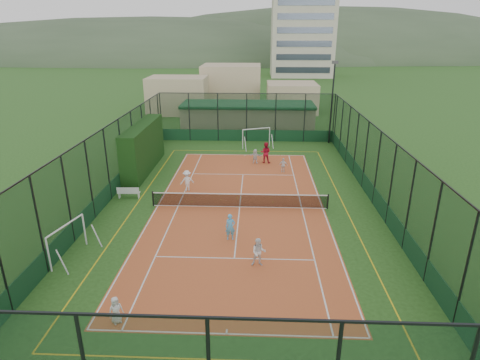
{
  "coord_description": "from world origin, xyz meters",
  "views": [
    {
      "loc": [
        1.04,
        -24.27,
        11.03
      ],
      "look_at": [
        -0.06,
        1.94,
        1.2
      ],
      "focal_mm": 30.0,
      "sensor_mm": 36.0,
      "label": 1
    }
  ],
  "objects_px": {
    "futsal_goal_far": "(256,138)",
    "child_far_right": "(283,165)",
    "clubhouse": "(248,117)",
    "child_far_left": "(187,181)",
    "white_bench": "(129,192)",
    "child_far_back": "(255,156)",
    "coach": "(266,153)",
    "apartment_tower": "(303,13)",
    "child_near_left": "(116,310)",
    "floodlight_ne": "(332,103)",
    "futsal_goal_near": "(68,242)",
    "child_near_right": "(259,252)",
    "child_near_mid": "(230,227)"
  },
  "relations": [
    {
      "from": "child_far_right",
      "to": "coach",
      "type": "xyz_separation_m",
      "value": [
        -1.42,
        2.48,
        0.33
      ]
    },
    {
      "from": "white_bench",
      "to": "clubhouse",
      "type": "bearing_deg",
      "value": 66.99
    },
    {
      "from": "floodlight_ne",
      "to": "child_far_left",
      "type": "relative_size",
      "value": 5.33
    },
    {
      "from": "futsal_goal_far",
      "to": "coach",
      "type": "relative_size",
      "value": 1.59
    },
    {
      "from": "apartment_tower",
      "to": "child_far_right",
      "type": "bearing_deg",
      "value": -96.63
    },
    {
      "from": "floodlight_ne",
      "to": "apartment_tower",
      "type": "xyz_separation_m",
      "value": [
        3.4,
        65.4,
        10.88
      ]
    },
    {
      "from": "child_near_left",
      "to": "child_far_right",
      "type": "bearing_deg",
      "value": 28.52
    },
    {
      "from": "child_near_left",
      "to": "child_far_left",
      "type": "distance_m",
      "value": 14.17
    },
    {
      "from": "child_near_mid",
      "to": "coach",
      "type": "height_order",
      "value": "coach"
    },
    {
      "from": "white_bench",
      "to": "child_far_back",
      "type": "bearing_deg",
      "value": 40.69
    },
    {
      "from": "clubhouse",
      "to": "child_far_left",
      "type": "height_order",
      "value": "clubhouse"
    },
    {
      "from": "floodlight_ne",
      "to": "coach",
      "type": "relative_size",
      "value": 4.43
    },
    {
      "from": "floodlight_ne",
      "to": "apartment_tower",
      "type": "relative_size",
      "value": 0.28
    },
    {
      "from": "child_near_right",
      "to": "child_near_left",
      "type": "bearing_deg",
      "value": -144.48
    },
    {
      "from": "white_bench",
      "to": "futsal_goal_far",
      "type": "bearing_deg",
      "value": 54.0
    },
    {
      "from": "clubhouse",
      "to": "futsal_goal_near",
      "type": "xyz_separation_m",
      "value": [
        -8.52,
        -28.61,
        -0.66
      ]
    },
    {
      "from": "child_far_back",
      "to": "white_bench",
      "type": "bearing_deg",
      "value": 57.79
    },
    {
      "from": "futsal_goal_far",
      "to": "child_far_right",
      "type": "distance_m",
      "value": 7.75
    },
    {
      "from": "futsal_goal_near",
      "to": "white_bench",
      "type": "bearing_deg",
      "value": 8.56
    },
    {
      "from": "futsal_goal_far",
      "to": "child_far_left",
      "type": "relative_size",
      "value": 1.92
    },
    {
      "from": "futsal_goal_near",
      "to": "child_near_left",
      "type": "distance_m",
      "value": 6.29
    },
    {
      "from": "futsal_goal_near",
      "to": "futsal_goal_far",
      "type": "distance_m",
      "value": 23.21
    },
    {
      "from": "clubhouse",
      "to": "child_near_right",
      "type": "relative_size",
      "value": 10.26
    },
    {
      "from": "child_near_left",
      "to": "coach",
      "type": "distance_m",
      "value": 21.95
    },
    {
      "from": "futsal_goal_far",
      "to": "child_far_back",
      "type": "relative_size",
      "value": 2.32
    },
    {
      "from": "floodlight_ne",
      "to": "futsal_goal_near",
      "type": "height_order",
      "value": "floodlight_ne"
    },
    {
      "from": "coach",
      "to": "clubhouse",
      "type": "bearing_deg",
      "value": -71.28
    },
    {
      "from": "child_near_mid",
      "to": "child_near_right",
      "type": "height_order",
      "value": "child_near_mid"
    },
    {
      "from": "futsal_goal_near",
      "to": "child_far_back",
      "type": "height_order",
      "value": "futsal_goal_near"
    },
    {
      "from": "child_far_left",
      "to": "child_far_right",
      "type": "height_order",
      "value": "child_far_left"
    },
    {
      "from": "white_bench",
      "to": "child_far_right",
      "type": "height_order",
      "value": "child_far_right"
    },
    {
      "from": "child_near_right",
      "to": "coach",
      "type": "bearing_deg",
      "value": 85.56
    },
    {
      "from": "floodlight_ne",
      "to": "white_bench",
      "type": "distance_m",
      "value": 22.77
    },
    {
      "from": "clubhouse",
      "to": "coach",
      "type": "xyz_separation_m",
      "value": [
        1.87,
        -12.38,
        -0.63
      ]
    },
    {
      "from": "apartment_tower",
      "to": "child_far_back",
      "type": "bearing_deg",
      "value": -98.65
    },
    {
      "from": "white_bench",
      "to": "futsal_goal_near",
      "type": "distance_m",
      "value": 7.9
    },
    {
      "from": "child_near_left",
      "to": "futsal_goal_far",
      "type": "bearing_deg",
      "value": 39.25
    },
    {
      "from": "child_far_left",
      "to": "child_far_back",
      "type": "xyz_separation_m",
      "value": [
        4.91,
        6.68,
        -0.14
      ]
    },
    {
      "from": "apartment_tower",
      "to": "child_far_right",
      "type": "height_order",
      "value": "apartment_tower"
    },
    {
      "from": "floodlight_ne",
      "to": "coach",
      "type": "bearing_deg",
      "value": -133.97
    },
    {
      "from": "futsal_goal_near",
      "to": "clubhouse",
      "type": "bearing_deg",
      "value": -2.79
    },
    {
      "from": "child_near_mid",
      "to": "apartment_tower",
      "type": "bearing_deg",
      "value": 76.0
    },
    {
      "from": "floodlight_ne",
      "to": "child_near_right",
      "type": "relative_size",
      "value": 5.57
    },
    {
      "from": "futsal_goal_near",
      "to": "child_far_right",
      "type": "relative_size",
      "value": 2.35
    },
    {
      "from": "child_far_right",
      "to": "child_far_back",
      "type": "bearing_deg",
      "value": -30.93
    },
    {
      "from": "child_far_right",
      "to": "apartment_tower",
      "type": "bearing_deg",
      "value": -82.79
    },
    {
      "from": "apartment_tower",
      "to": "child_far_back",
      "type": "distance_m",
      "value": 74.78
    },
    {
      "from": "child_near_left",
      "to": "child_far_left",
      "type": "xyz_separation_m",
      "value": [
        0.5,
        14.16,
        0.19
      ]
    },
    {
      "from": "floodlight_ne",
      "to": "child_far_right",
      "type": "bearing_deg",
      "value": -119.29
    },
    {
      "from": "child_far_back",
      "to": "floodlight_ne",
      "type": "bearing_deg",
      "value": -122.17
    }
  ]
}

